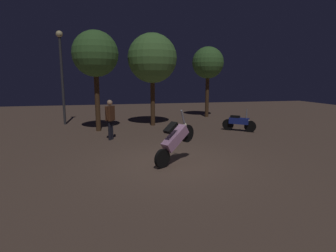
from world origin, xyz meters
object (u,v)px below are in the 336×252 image
Objects in this scene: person_rider_beside at (110,116)px; streetlamp_near at (61,66)px; motorcycle_pink_foreground at (175,140)px; motorcycle_blue_parked_left at (239,122)px.

streetlamp_near is (-2.48, 4.59, 2.22)m from person_rider_beside.
person_rider_beside is 0.33× the size of streetlamp_near.
motorcycle_blue_parked_left is (4.34, 4.43, -0.31)m from motorcycle_pink_foreground.
motorcycle_pink_foreground is at bearing -92.98° from motorcycle_blue_parked_left.
motorcycle_pink_foreground is at bearing -62.61° from streetlamp_near.
person_rider_beside reaches higher than motorcycle_blue_parked_left.
streetlamp_near is at bearing -163.07° from motorcycle_blue_parked_left.
streetlamp_near is at bearing 153.13° from person_rider_beside.
motorcycle_pink_foreground is 1.25× the size of motorcycle_blue_parked_left.
motorcycle_blue_parked_left is 9.95m from streetlamp_near.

